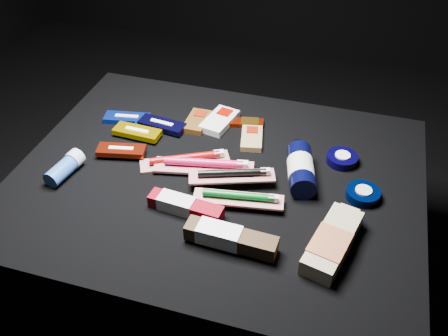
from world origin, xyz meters
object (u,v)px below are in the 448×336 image
(lotion_bottle, at_px, (301,169))
(deodorant_stick, at_px, (65,168))
(toothpaste_carton_red, at_px, (182,206))
(bodywash_bottle, at_px, (332,243))

(lotion_bottle, xyz_separation_m, deodorant_stick, (-0.55, -0.15, -0.01))
(deodorant_stick, xyz_separation_m, toothpaste_carton_red, (0.32, -0.04, -0.01))
(lotion_bottle, height_order, bodywash_bottle, lotion_bottle)
(bodywash_bottle, relative_size, toothpaste_carton_red, 1.20)
(deodorant_stick, bearing_deg, toothpaste_carton_red, 2.17)
(deodorant_stick, distance_m, toothpaste_carton_red, 0.32)
(bodywash_bottle, height_order, toothpaste_carton_red, bodywash_bottle)
(bodywash_bottle, xyz_separation_m, deodorant_stick, (-0.65, 0.06, 0.00))
(toothpaste_carton_red, bearing_deg, bodywash_bottle, 1.53)
(lotion_bottle, bearing_deg, toothpaste_carton_red, -155.73)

